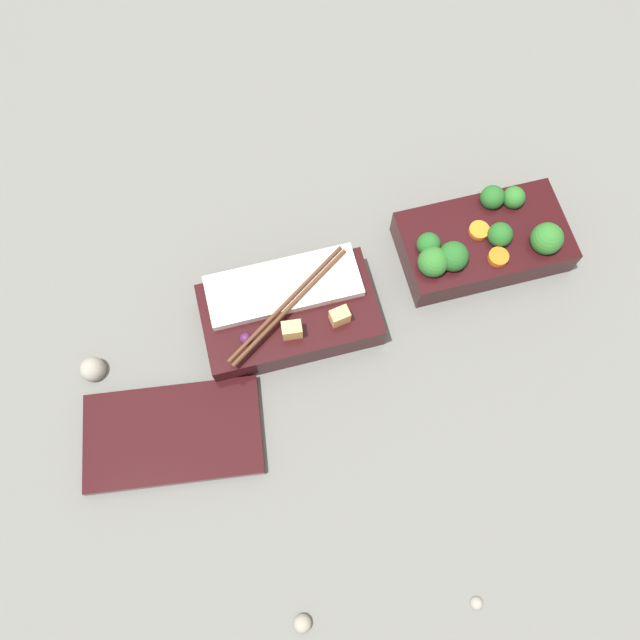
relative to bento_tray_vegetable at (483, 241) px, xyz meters
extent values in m
plane|color=slate|center=(0.15, 0.01, -0.03)|extent=(3.00, 3.00, 0.00)
cube|color=black|center=(0.00, 0.00, -0.01)|extent=(0.22, 0.12, 0.04)
sphere|color=#236023|center=(-0.02, -0.05, 0.02)|extent=(0.03, 0.03, 0.03)
sphere|color=#2D7028|center=(-0.05, -0.04, 0.02)|extent=(0.03, 0.03, 0.03)
sphere|color=#236023|center=(-0.01, 0.00, 0.02)|extent=(0.03, 0.03, 0.03)
sphere|color=#2D7028|center=(-0.07, 0.03, 0.03)|extent=(0.04, 0.04, 0.04)
sphere|color=#236023|center=(0.08, 0.00, 0.02)|extent=(0.03, 0.03, 0.03)
sphere|color=#2D7028|center=(0.08, 0.02, 0.03)|extent=(0.04, 0.04, 0.04)
sphere|color=#236023|center=(0.05, 0.02, 0.03)|extent=(0.04, 0.04, 0.04)
cylinder|color=orange|center=(0.01, -0.01, 0.02)|extent=(0.03, 0.03, 0.01)
cylinder|color=orange|center=(0.00, 0.03, 0.02)|extent=(0.04, 0.04, 0.01)
cube|color=black|center=(0.27, 0.04, -0.01)|extent=(0.22, 0.12, 0.04)
cube|color=white|center=(0.27, 0.01, 0.02)|extent=(0.19, 0.07, 0.01)
cube|color=#EAB266|center=(0.21, 0.06, 0.03)|extent=(0.03, 0.02, 0.02)
cube|color=#EAB266|center=(0.27, 0.07, 0.03)|extent=(0.03, 0.02, 0.02)
sphere|color=#4C1E4C|center=(0.33, 0.06, 0.02)|extent=(0.01, 0.01, 0.01)
cylinder|color=#56331E|center=(0.27, 0.03, 0.03)|extent=(0.17, 0.12, 0.01)
cylinder|color=#56331E|center=(0.27, 0.04, 0.03)|extent=(0.17, 0.12, 0.01)
cube|color=black|center=(0.44, 0.14, -0.02)|extent=(0.23, 0.14, 0.01)
sphere|color=gray|center=(0.52, 0.04, -0.02)|extent=(0.03, 0.03, 0.03)
sphere|color=gray|center=(0.14, 0.41, -0.03)|extent=(0.02, 0.02, 0.02)
sphere|color=gray|center=(0.34, 0.38, -0.02)|extent=(0.02, 0.02, 0.02)
sphere|color=#7A6B5B|center=(-0.04, -0.08, -0.02)|extent=(0.02, 0.02, 0.02)
camera|label=1|loc=(0.30, 0.32, 0.73)|focal=35.00mm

